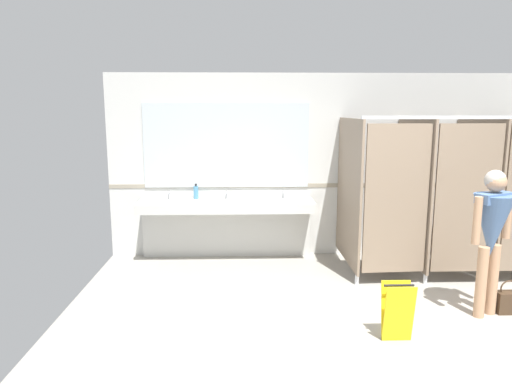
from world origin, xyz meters
The scene contains 11 objects.
ground_plane centered at (0.00, 0.00, -0.05)m, with size 7.65×6.37×0.10m, color #9E998E.
wall_back centered at (0.00, 2.95, 1.34)m, with size 7.65×0.12×2.67m, color silver.
wall_back_tile_band centered at (0.00, 2.88, 1.05)m, with size 7.65×0.01×0.06m, color #9E937F.
vanity_counter centered at (-2.11, 2.68, 0.64)m, with size 2.49×0.55×1.00m.
mirror_panel centered at (-2.11, 2.87, 1.64)m, with size 2.39×0.02×1.22m, color silver.
bathroom_stalls centered at (0.85, 2.02, 1.09)m, with size 2.66×1.32×2.09m.
person_standing centered at (0.69, 0.70, 0.97)m, with size 0.53×0.53×1.56m.
handbag centered at (0.96, 0.74, 0.13)m, with size 0.24×0.14×0.37m.
soap_dispenser centered at (-2.55, 2.76, 0.98)m, with size 0.07×0.07×0.22m.
paper_cup centered at (-1.57, 2.47, 0.93)m, with size 0.07×0.07×0.09m, color white.
wet_floor_sign centered at (-0.43, 0.18, 0.29)m, with size 0.28×0.19×0.56m.
Camera 1 is at (-1.88, -3.86, 2.16)m, focal length 32.52 mm.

